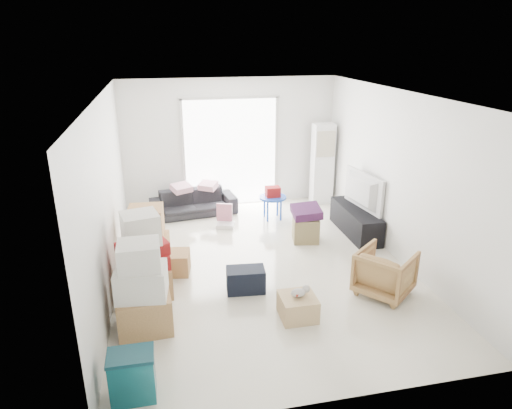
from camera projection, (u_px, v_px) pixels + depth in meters
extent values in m
cube|color=white|center=(261.00, 272.00, 7.40)|extent=(4.50, 6.00, 0.24)
cube|color=white|center=(262.00, 86.00, 6.38)|extent=(4.50, 6.00, 0.24)
cube|color=white|center=(230.00, 142.00, 9.75)|extent=(4.50, 0.24, 2.70)
cube|color=white|center=(340.00, 291.00, 4.03)|extent=(4.50, 0.24, 2.70)
cube|color=white|center=(98.00, 196.00, 6.42)|extent=(0.24, 6.00, 2.70)
cube|color=white|center=(405.00, 176.00, 7.36)|extent=(0.24, 6.00, 2.70)
cube|color=white|center=(231.00, 153.00, 9.69)|extent=(2.00, 0.01, 2.30)
cube|color=silver|center=(183.00, 155.00, 9.49)|extent=(0.06, 0.04, 2.30)
cube|color=silver|center=(276.00, 150.00, 9.88)|extent=(0.06, 0.04, 2.30)
cube|color=silver|center=(230.00, 98.00, 9.29)|extent=(2.10, 0.04, 0.06)
cube|color=white|center=(322.00, 164.00, 9.87)|extent=(0.45, 0.30, 1.75)
cube|color=black|center=(356.00, 221.00, 8.48)|extent=(0.44, 1.47, 0.49)
imported|color=black|center=(357.00, 205.00, 8.37)|extent=(0.83, 1.25, 0.15)
imported|color=#27272C|center=(193.00, 199.00, 9.36)|extent=(1.78, 0.73, 0.68)
cube|color=#D79DB0|center=(181.00, 181.00, 9.16)|extent=(0.47, 0.43, 0.12)
cube|color=#D79DB0|center=(208.00, 179.00, 9.32)|extent=(0.40, 0.38, 0.11)
imported|color=tan|center=(385.00, 270.00, 6.43)|extent=(0.96, 0.97, 0.73)
cube|color=#10545B|center=(134.00, 387.00, 4.62)|extent=(0.44, 0.31, 0.25)
cube|color=#10545B|center=(131.00, 367.00, 4.53)|extent=(0.44, 0.31, 0.25)
cube|color=#0C333D|center=(130.00, 356.00, 4.49)|extent=(0.46, 0.32, 0.04)
cube|color=tan|center=(145.00, 312.00, 5.66)|extent=(0.69, 0.59, 0.49)
cube|color=white|center=(142.00, 282.00, 5.51)|extent=(0.64, 0.55, 0.38)
cube|color=white|center=(139.00, 256.00, 5.39)|extent=(0.49, 0.44, 0.33)
cube|color=tan|center=(146.00, 282.00, 6.42)|extent=(0.75, 0.75, 0.45)
cube|color=maroon|center=(144.00, 261.00, 6.31)|extent=(0.74, 0.55, 0.20)
cube|color=maroon|center=(142.00, 249.00, 6.24)|extent=(0.76, 0.63, 0.18)
cube|color=white|center=(140.00, 228.00, 6.14)|extent=(0.56, 0.54, 0.43)
cube|color=tan|center=(148.00, 248.00, 7.42)|extent=(0.71, 0.63, 0.45)
cube|color=tan|center=(146.00, 222.00, 7.26)|extent=(0.58, 0.58, 0.48)
cube|color=tan|center=(176.00, 263.00, 7.07)|extent=(0.47, 0.47, 0.34)
cube|color=black|center=(246.00, 280.00, 6.56)|extent=(0.57, 0.38, 0.35)
cube|color=#8D7E52|center=(306.00, 229.00, 8.18)|extent=(0.53, 0.53, 0.45)
cube|color=#461C47|center=(306.00, 214.00, 8.08)|extent=(0.53, 0.53, 0.14)
cylinder|color=blue|center=(273.00, 197.00, 9.10)|extent=(0.55, 0.55, 0.04)
cylinder|color=blue|center=(277.00, 206.00, 9.33)|extent=(0.04, 0.04, 0.43)
cylinder|color=blue|center=(264.00, 207.00, 9.28)|extent=(0.04, 0.04, 0.43)
cylinder|color=blue|center=(268.00, 211.00, 9.03)|extent=(0.04, 0.04, 0.43)
cylinder|color=blue|center=(281.00, 210.00, 9.08)|extent=(0.04, 0.04, 0.43)
cube|color=maroon|center=(273.00, 192.00, 9.06)|extent=(0.28, 0.22, 0.20)
cube|color=silver|center=(226.00, 225.00, 8.82)|extent=(0.40, 0.37, 0.08)
cube|color=#C56E8A|center=(224.00, 212.00, 8.85)|extent=(0.30, 0.13, 0.36)
cube|color=tan|center=(298.00, 307.00, 5.95)|extent=(0.46, 0.46, 0.31)
ellipsoid|color=#B2ADA8|center=(298.00, 293.00, 5.88)|extent=(0.20, 0.14, 0.11)
cube|color=red|center=(298.00, 293.00, 5.87)|extent=(0.17, 0.15, 0.03)
sphere|color=#B2ADA8|center=(306.00, 289.00, 5.92)|extent=(0.11, 0.11, 0.11)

